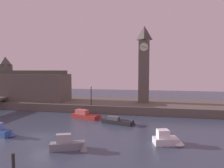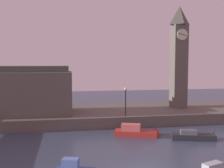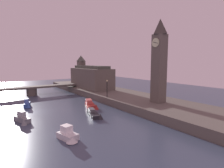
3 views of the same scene
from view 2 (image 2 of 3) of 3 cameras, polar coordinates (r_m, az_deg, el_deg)
The scene contains 6 objects.
far_embankment at distance 41.02m, azimuth -1.43°, elevation -6.39°, with size 70.00×12.00×1.50m, color #5B544C.
clock_tower at distance 43.58m, azimuth 13.81°, elevation 5.73°, with size 2.35×2.40×15.57m.
parliament_hall at distance 39.36m, azimuth -20.52°, elevation -1.30°, with size 15.68×6.46×9.68m.
streetlamp at distance 35.69m, azimuth 2.84°, elevation -3.00°, with size 0.36×0.36×3.78m.
boat_barge_dark at distance 32.27m, azimuth 17.47°, elevation -10.32°, with size 5.54×2.52×1.39m.
boat_dinghy_red at distance 32.41m, azimuth 5.86°, elevation -9.90°, with size 5.86×3.02×1.69m.
Camera 2 is at (-5.82, -19.83, 8.65)m, focal length 43.76 mm.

